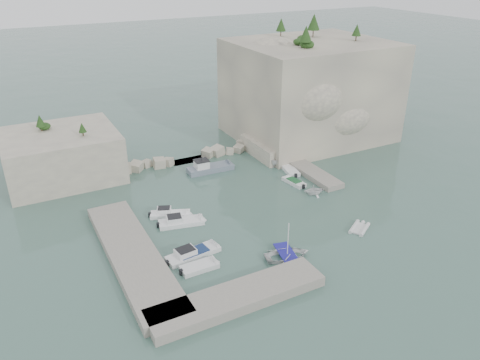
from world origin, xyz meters
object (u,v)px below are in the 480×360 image
motorboat_d (193,256)px  rowboat (287,258)px  motorboat_a (170,216)px  tender_east_c (289,171)px  tender_east_b (294,184)px  work_boat (210,171)px  motorboat_e (200,269)px  tender_east_a (314,194)px  motorboat_b (182,224)px  inflatable_dinghy (359,229)px  tender_east_d (281,164)px

motorboat_d → rowboat: size_ratio=1.34×
motorboat_a → tender_east_c: motorboat_a is taller
tender_east_b → work_boat: bearing=34.1°
motorboat_d → motorboat_a: same height
motorboat_d → rowboat: motorboat_d is taller
rowboat → work_boat: size_ratio=0.65×
motorboat_e → tender_east_a: (21.19, 8.50, 0.00)m
motorboat_b → tender_east_a: tender_east_a is taller
motorboat_e → inflatable_dinghy: bearing=-5.4°
motorboat_d → work_boat: (11.19, 19.90, 0.00)m
motorboat_d → tender_east_a: tender_east_a is taller
motorboat_b → inflatable_dinghy: bearing=-18.6°
tender_east_b → motorboat_b: bearing=90.7°
inflatable_dinghy → work_boat: size_ratio=0.44×
inflatable_dinghy → motorboat_d: bearing=136.0°
tender_east_d → motorboat_e: bearing=112.5°
tender_east_c → inflatable_dinghy: bearing=-174.6°
motorboat_a → tender_east_a: 20.38m
tender_east_b → inflatable_dinghy: bearing=171.7°
tender_east_c → rowboat: bearing=157.3°
motorboat_e → motorboat_b: motorboat_b is taller
rowboat → motorboat_d: bearing=71.7°
tender_east_a → work_boat: size_ratio=0.37×
motorboat_a → tender_east_d: size_ratio=1.21×
motorboat_e → tender_east_d: 29.88m
rowboat → tender_east_d: (13.18, 22.17, 0.00)m
motorboat_e → inflatable_dinghy: size_ratio=1.28×
rowboat → tender_east_a: bearing=-34.9°
motorboat_a → tender_east_b: motorboat_a is taller
tender_east_a → tender_east_c: bearing=6.9°
motorboat_b → inflatable_dinghy: (18.92, -11.35, 0.00)m
rowboat → tender_east_c: rowboat is taller
motorboat_e → work_boat: bearing=62.3°
motorboat_b → inflatable_dinghy: motorboat_b is taller
motorboat_a → tender_east_d: bearing=42.1°
inflatable_dinghy → tender_east_b: bearing=58.1°
motorboat_d → motorboat_b: 7.16m
motorboat_e → tender_east_a: tender_east_a is taller
tender_east_a → motorboat_a: bearing=95.4°
motorboat_d → tender_east_b: size_ratio=1.60×
motorboat_a → tender_east_a: bearing=12.9°
motorboat_a → inflatable_dinghy: bearing=-12.3°
rowboat → tender_east_d: 25.79m
inflatable_dinghy → tender_east_c: 18.54m
tender_east_c → motorboat_d: bearing=133.7°
tender_east_b → tender_east_d: bearing=-25.4°
motorboat_d → motorboat_b: (1.34, 7.03, 0.00)m
rowboat → work_boat: work_boat is taller
motorboat_e → tender_east_a: bearing=21.3°
tender_east_d → work_boat: (-11.12, 2.95, 0.00)m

